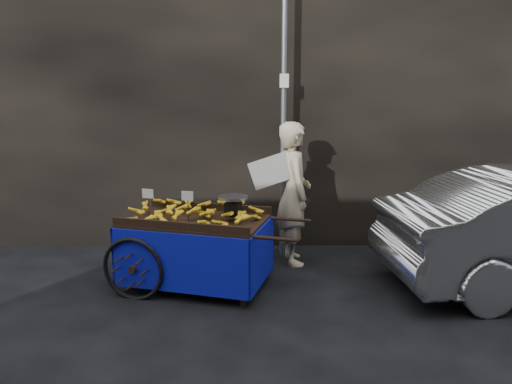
{
  "coord_description": "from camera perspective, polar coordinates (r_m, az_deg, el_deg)",
  "views": [
    {
      "loc": [
        -0.12,
        -5.51,
        2.32
      ],
      "look_at": [
        -0.08,
        0.5,
        1.05
      ],
      "focal_mm": 35.0,
      "sensor_mm": 36.0,
      "label": 1
    }
  ],
  "objects": [
    {
      "name": "ground",
      "position": [
        5.98,
        0.81,
        -10.9
      ],
      "size": [
        80.0,
        80.0,
        0.0
      ],
      "primitive_type": "plane",
      "color": "black",
      "rests_on": "ground"
    },
    {
      "name": "building_wall",
      "position": [
        8.13,
        3.32,
        13.18
      ],
      "size": [
        13.5,
        2.0,
        5.0
      ],
      "color": "black",
      "rests_on": "ground"
    },
    {
      "name": "street_pole",
      "position": [
        6.83,
        3.18,
        9.28
      ],
      "size": [
        0.12,
        0.1,
        4.0
      ],
      "color": "slate",
      "rests_on": "ground"
    },
    {
      "name": "banana_cart",
      "position": [
        5.86,
        -7.35,
        -3.85
      ],
      "size": [
        2.37,
        1.53,
        1.19
      ],
      "rotation": [
        0.0,
        0.0,
        -0.28
      ],
      "color": "black",
      "rests_on": "ground"
    },
    {
      "name": "vendor",
      "position": [
        6.58,
        4.31,
        -0.18
      ],
      "size": [
        0.88,
        0.75,
        1.89
      ],
      "rotation": [
        0.0,
        0.0,
        1.72
      ],
      "color": "#BEAF8D",
      "rests_on": "ground"
    },
    {
      "name": "plastic_bag",
      "position": [
        6.49,
        0.03,
        -7.89
      ],
      "size": [
        0.26,
        0.21,
        0.24
      ],
      "primitive_type": "ellipsoid",
      "color": "blue",
      "rests_on": "ground"
    }
  ]
}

